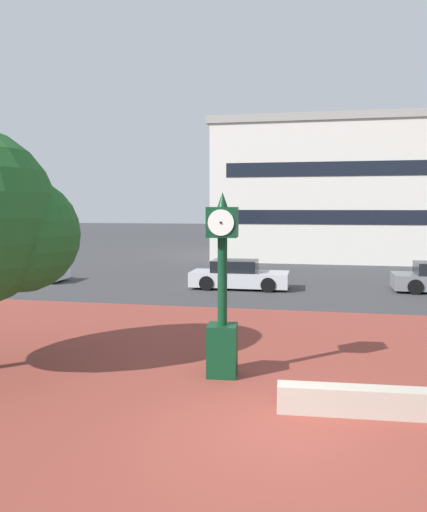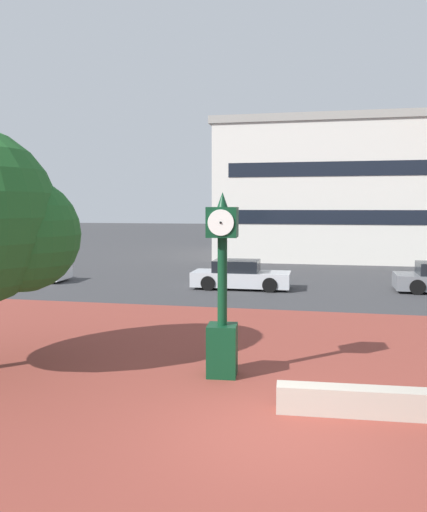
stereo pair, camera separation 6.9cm
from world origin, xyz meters
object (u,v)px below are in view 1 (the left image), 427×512
street_clock (222,298)px  car_street_far (18,270)px  car_street_near (238,276)px  civic_building (376,191)px

street_clock → car_street_far: 17.30m
car_street_near → car_street_far: same height
civic_building → car_street_near: bearing=-114.9°
car_street_far → civic_building: size_ratio=0.21×
car_street_near → car_street_far: size_ratio=0.94×
street_clock → car_street_near: (-1.42, 11.86, -1.13)m
car_street_near → car_street_far: bearing=-91.2°
street_clock → civic_building: size_ratio=0.18×
car_street_far → car_street_near: bearing=86.7°
car_street_far → civic_building: 25.04m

